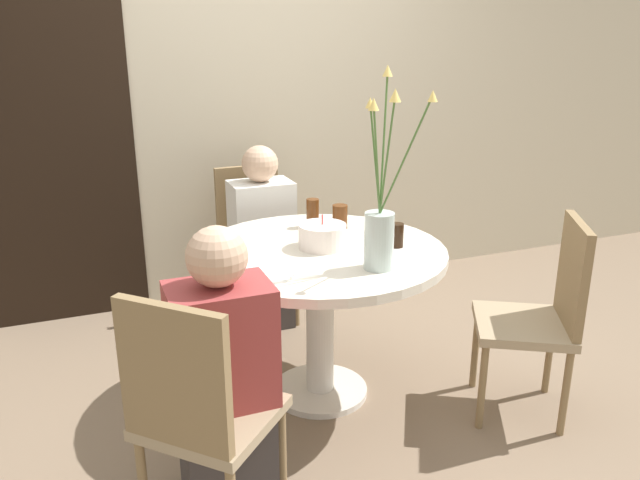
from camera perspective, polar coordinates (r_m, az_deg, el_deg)
ground_plane at (r=3.07m, az=0.00°, el=-13.77°), size 16.00×16.00×0.00m
wall_back at (r=3.92m, az=-7.63°, el=13.29°), size 8.00×0.05×2.60m
doorway_panel at (r=3.81m, az=-23.39°, el=7.65°), size 0.90×0.01×2.05m
dining_table at (r=2.80m, az=0.00°, el=-3.48°), size 1.12×1.12×0.73m
chair_near_front at (r=3.69m, az=-6.09°, el=0.44°), size 0.41×0.41×0.90m
chair_left_flank at (r=2.08m, az=-11.20°, el=-14.78°), size 0.57×0.57×0.90m
chair_right_flank at (r=2.87m, az=19.76°, el=-5.92°), size 0.55×0.55×0.90m
birthday_cake at (r=2.75m, az=0.22°, el=0.37°), size 0.21×0.21×0.15m
flower_vase at (r=2.47m, az=5.53°, el=1.34°), size 0.22×0.22×0.79m
side_plate at (r=2.46m, az=-4.84°, el=-3.12°), size 0.22×0.22×0.01m
drink_glass_0 at (r=3.03m, az=1.84°, el=2.14°), size 0.07×0.07×0.12m
drink_glass_1 at (r=2.78m, az=7.03°, el=0.44°), size 0.06×0.06×0.11m
drink_glass_2 at (r=3.05m, az=-0.67°, el=2.49°), size 0.06×0.06×0.14m
person_boy at (r=3.55m, az=-5.29°, el=-0.40°), size 0.34×0.24×1.06m
person_woman at (r=2.20m, az=-8.78°, el=-12.96°), size 0.34×0.24×1.06m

